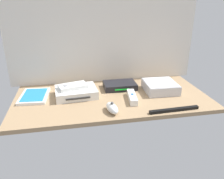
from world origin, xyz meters
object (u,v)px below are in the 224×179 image
(mini_computer, at_px, (160,87))
(game_case, at_px, (34,96))
(network_router, at_px, (120,85))
(remote_classic_pad, at_px, (73,86))
(game_console, at_px, (76,92))
(sensor_bar, at_px, (174,110))
(remote_nunchuk, at_px, (112,108))
(remote_wand, at_px, (132,97))

(mini_computer, relative_size, game_case, 0.88)
(network_router, relative_size, remote_classic_pad, 1.13)
(game_console, relative_size, sensor_bar, 0.92)
(remote_classic_pad, bearing_deg, mini_computer, -18.22)
(game_case, bearing_deg, remote_classic_pad, -0.69)
(game_console, xyz_separation_m, game_case, (-0.21, 0.02, -0.01))
(game_case, xyz_separation_m, sensor_bar, (0.65, -0.28, -0.00))
(mini_computer, distance_m, sensor_bar, 0.24)
(game_case, distance_m, sensor_bar, 0.70)
(remote_classic_pad, bearing_deg, remote_nunchuk, -67.18)
(game_console, distance_m, remote_wand, 0.29)
(remote_wand, bearing_deg, game_case, 173.13)
(game_console, xyz_separation_m, network_router, (0.25, 0.06, -0.00))
(sensor_bar, bearing_deg, mini_computer, 81.38)
(sensor_bar, bearing_deg, remote_wand, 133.29)
(remote_wand, relative_size, remote_classic_pad, 0.95)
(game_console, height_order, remote_nunchuk, remote_nunchuk)
(game_case, bearing_deg, game_console, -1.27)
(remote_wand, xyz_separation_m, sensor_bar, (0.16, -0.15, -0.01))
(mini_computer, xyz_separation_m, remote_wand, (-0.18, -0.08, -0.01))
(network_router, bearing_deg, game_case, -174.95)
(remote_wand, bearing_deg, sensor_bar, -36.99)
(remote_classic_pad, bearing_deg, game_console, -29.43)
(mini_computer, distance_m, remote_wand, 0.20)
(game_case, height_order, remote_wand, remote_wand)
(game_case, distance_m, network_router, 0.46)
(game_case, xyz_separation_m, remote_classic_pad, (0.20, -0.02, 0.05))
(network_router, bearing_deg, sensor_bar, -59.45)
(game_console, height_order, remote_wand, game_console)
(game_case, height_order, sensor_bar, game_case)
(remote_nunchuk, relative_size, sensor_bar, 0.44)
(mini_computer, height_order, remote_wand, mini_computer)
(remote_wand, distance_m, remote_classic_pad, 0.31)
(game_case, relative_size, remote_nunchuk, 1.89)
(mini_computer, bearing_deg, remote_classic_pad, 177.07)
(remote_wand, bearing_deg, remote_nunchuk, -131.90)
(network_router, height_order, sensor_bar, network_router)
(game_case, relative_size, network_router, 1.11)
(sensor_bar, bearing_deg, remote_nunchuk, 168.27)
(game_case, distance_m, remote_nunchuk, 0.43)
(remote_wand, height_order, sensor_bar, remote_wand)
(remote_nunchuk, xyz_separation_m, sensor_bar, (0.28, -0.05, -0.01))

